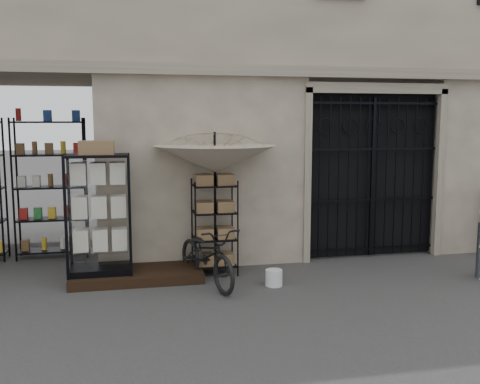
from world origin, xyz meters
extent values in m
plane|color=black|center=(0.00, 0.00, 0.00)|extent=(80.00, 80.00, 0.00)
cube|color=tan|center=(0.00, 4.00, 4.50)|extent=(14.00, 4.00, 9.00)
cube|color=black|center=(-4.50, 2.80, 1.50)|extent=(3.00, 1.70, 3.00)
cube|color=black|center=(-4.55, 3.30, 1.25)|extent=(2.70, 0.50, 2.50)
cube|color=black|center=(1.75, 2.28, 1.50)|extent=(2.50, 0.06, 3.00)
cube|color=black|center=(1.75, 2.12, 1.45)|extent=(0.05, 0.05, 2.80)
cube|color=black|center=(-2.40, 1.55, 0.07)|extent=(2.00, 0.90, 0.15)
cube|color=black|center=(-2.94, 1.53, 0.20)|extent=(1.05, 0.86, 0.10)
cube|color=silver|center=(-2.83, 1.27, 1.05)|extent=(0.78, 0.34, 1.68)
cube|color=silver|center=(-2.94, 1.53, 0.95)|extent=(0.86, 0.67, 1.40)
cube|color=olive|center=(-2.94, 1.53, 2.00)|extent=(0.61, 0.55, 0.20)
cube|color=black|center=(-1.16, 1.66, 0.76)|extent=(0.71, 0.53, 1.52)
cube|color=olive|center=(-1.16, 1.66, 0.71)|extent=(0.60, 0.43, 1.14)
cylinder|color=black|center=(-1.15, 1.65, 1.14)|extent=(0.04, 0.04, 2.28)
imported|color=tan|center=(-1.15, 1.65, 1.97)|extent=(1.86, 1.89, 1.53)
cylinder|color=silver|center=(-0.40, 0.83, 0.12)|extent=(0.26, 0.26, 0.24)
imported|color=black|center=(-1.37, 1.09, 0.00)|extent=(0.85, 1.05, 1.73)
camera|label=1|loc=(-2.47, -6.63, 2.46)|focal=40.00mm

